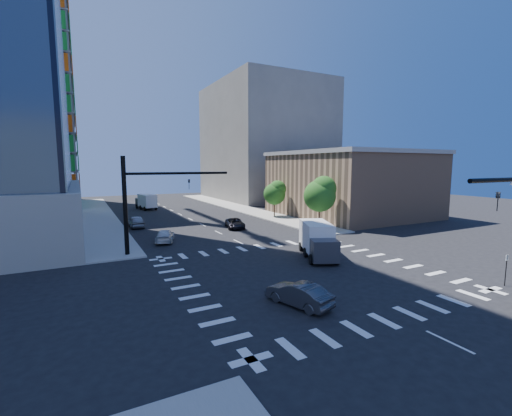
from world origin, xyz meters
TOP-DOWN VIEW (x-y plane):
  - ground at (0.00, 0.00)m, footprint 160.00×160.00m
  - road_markings at (0.00, 0.00)m, footprint 20.00×20.00m
  - sidewalk_ne at (12.50, 40.00)m, footprint 5.00×60.00m
  - sidewalk_nw at (-12.50, 40.00)m, footprint 5.00×60.00m
  - construction_building at (-27.41, 61.93)m, footprint 25.16×34.50m
  - commercial_building at (25.00, 22.00)m, footprint 20.50×22.50m
  - bg_building_ne at (27.00, 55.00)m, footprint 24.00×30.00m
  - signal_mast_nw at (-10.00, 11.50)m, footprint 10.20×0.40m
  - tree_south at (12.63, 13.90)m, footprint 4.16×4.16m
  - tree_north at (12.93, 25.90)m, footprint 3.54×3.52m
  - no_parking_sign at (10.70, -9.00)m, footprint 0.30×0.06m
  - car_nb_far at (3.07, 19.79)m, footprint 3.31×5.10m
  - car_sb_near at (-7.07, 15.82)m, footprint 3.10×4.82m
  - car_sb_mid at (-8.50, 26.55)m, footprint 1.94×4.64m
  - car_sb_cross at (-3.89, -5.16)m, footprint 2.66×4.49m
  - box_truck_near at (3.79, 2.90)m, footprint 4.68×6.36m
  - box_truck_far at (-3.95, 45.81)m, footprint 3.29×5.84m

SIDE VIEW (x-z plane):
  - ground at x=0.00m, z-range 0.00..0.00m
  - road_markings at x=0.00m, z-range 0.00..0.01m
  - sidewalk_ne at x=12.50m, z-range 0.00..0.15m
  - sidewalk_nw at x=-12.50m, z-range 0.00..0.15m
  - car_sb_near at x=-7.07m, z-range 0.00..1.30m
  - car_nb_far at x=3.07m, z-range 0.00..1.31m
  - car_sb_cross at x=-3.89m, z-range 0.00..1.40m
  - car_sb_mid at x=-8.50m, z-range 0.00..1.57m
  - box_truck_far at x=-3.95m, z-range -0.17..2.72m
  - box_truck_near at x=3.79m, z-range -0.18..2.89m
  - no_parking_sign at x=10.70m, z-range 0.28..2.48m
  - tree_north at x=12.93m, z-range 1.10..6.88m
  - tree_south at x=12.63m, z-range 1.27..8.10m
  - commercial_building at x=25.00m, z-range 0.01..10.61m
  - signal_mast_nw at x=-10.00m, z-range 0.99..9.99m
  - bg_building_ne at x=27.00m, z-range 0.00..28.00m
  - construction_building at x=-27.41m, z-range -10.69..59.91m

